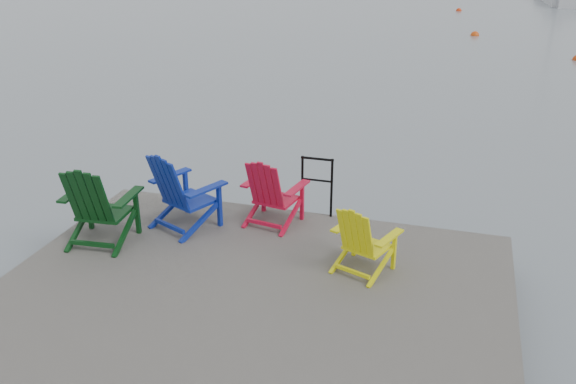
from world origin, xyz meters
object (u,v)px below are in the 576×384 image
(handrail, at_px, (317,181))
(chair_yellow, at_px, (362,238))
(buoy_d, at_px, (459,11))
(chair_green, at_px, (97,204))
(chair_blue, at_px, (181,190))
(chair_red, at_px, (272,191))
(buoy_b, at_px, (475,35))

(handrail, xyz_separation_m, chair_yellow, (0.92, -1.44, -0.09))
(handrail, bearing_deg, chair_yellow, -57.29)
(handrail, xyz_separation_m, buoy_d, (1.07, 31.06, -1.04))
(chair_green, height_order, chair_blue, chair_green)
(handrail, relative_size, buoy_d, 2.70)
(chair_red, bearing_deg, chair_blue, -148.28)
(chair_blue, xyz_separation_m, chair_red, (1.17, 0.46, -0.06))
(chair_blue, bearing_deg, handrail, 53.09)
(handrail, relative_size, chair_yellow, 0.99)
(handrail, height_order, chair_blue, chair_blue)
(chair_red, distance_m, buoy_b, 22.29)
(chair_green, distance_m, buoy_b, 23.79)
(chair_blue, relative_size, chair_yellow, 1.25)
(chair_green, bearing_deg, handrail, 28.58)
(buoy_b, distance_m, buoy_d, 9.49)
(buoy_d, bearing_deg, chair_green, -96.31)
(chair_red, height_order, chair_yellow, chair_red)
(chair_blue, distance_m, buoy_b, 22.91)
(chair_green, distance_m, chair_red, 2.35)
(handrail, bearing_deg, chair_blue, -151.21)
(handrail, distance_m, chair_green, 3.06)
(chair_yellow, xyz_separation_m, buoy_b, (1.17, 23.07, -0.96))
(chair_yellow, bearing_deg, chair_blue, -169.96)
(handrail, xyz_separation_m, chair_red, (-0.54, -0.48, -0.03))
(chair_blue, height_order, buoy_b, chair_blue)
(chair_green, distance_m, chair_blue, 1.13)
(handrail, distance_m, buoy_d, 31.10)
(chair_red, xyz_separation_m, chair_yellow, (1.46, -0.96, -0.05))
(chair_blue, bearing_deg, chair_yellow, 13.53)
(chair_blue, xyz_separation_m, buoy_b, (3.80, 22.57, -1.07))
(buoy_b, bearing_deg, chair_red, -96.78)
(chair_blue, distance_m, buoy_d, 32.14)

